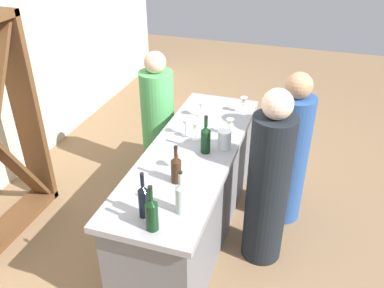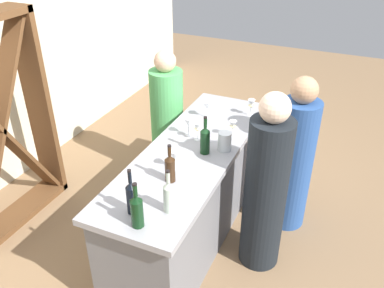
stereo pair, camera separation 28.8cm
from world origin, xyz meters
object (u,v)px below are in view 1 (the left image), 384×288
(wine_glass_far_right, at_px, (186,123))
(water_pitcher, at_px, (224,140))
(person_center_guest, at_px, (289,155))
(wine_bottle_leftmost_dark_green, at_px, (152,213))
(wine_glass_far_center, at_px, (201,106))
(person_right_guest, at_px, (158,123))
(wine_glass_far_left, at_px, (195,128))
(wine_glass_near_left, at_px, (244,102))
(wine_glass_near_right, at_px, (179,157))
(wine_glass_near_center, at_px, (230,124))
(wine_bottle_second_right_amber_brown, at_px, (176,169))
(wine_bottle_second_left_near_black, at_px, (144,200))
(wine_bottle_rightmost_dark_green, at_px, (206,139))
(person_left_guest, at_px, (268,186))
(wine_bottle_center_clear_pale, at_px, (181,197))

(wine_glass_far_right, height_order, water_pitcher, same)
(person_center_guest, bearing_deg, wine_bottle_leftmost_dark_green, 83.93)
(wine_glass_far_center, height_order, person_right_guest, person_right_guest)
(wine_glass_far_left, height_order, wine_glass_far_center, wine_glass_far_left)
(wine_glass_near_left, relative_size, person_right_guest, 0.11)
(wine_glass_near_left, relative_size, wine_glass_near_right, 1.07)
(wine_glass_near_center, xyz_separation_m, person_center_guest, (0.20, -0.52, -0.33))
(wine_bottle_leftmost_dark_green, xyz_separation_m, wine_glass_far_right, (1.19, 0.19, -0.01))
(wine_bottle_leftmost_dark_green, xyz_separation_m, wine_bottle_second_right_amber_brown, (0.51, 0.03, -0.01))
(wine_bottle_second_left_near_black, bearing_deg, water_pitcher, -15.96)
(wine_bottle_rightmost_dark_green, relative_size, person_left_guest, 0.21)
(wine_glass_far_center, bearing_deg, wine_bottle_rightmost_dark_green, -159.72)
(wine_glass_near_left, distance_m, wine_glass_far_right, 0.70)
(wine_glass_far_right, xyz_separation_m, water_pitcher, (-0.11, -0.37, -0.04))
(wine_bottle_leftmost_dark_green, bearing_deg, wine_glass_far_right, 8.98)
(wine_glass_near_right, height_order, wine_glass_far_left, wine_glass_far_left)
(wine_glass_near_right, xyz_separation_m, person_center_guest, (0.83, -0.76, -0.33))
(wine_bottle_rightmost_dark_green, xyz_separation_m, person_center_guest, (0.53, -0.64, -0.35))
(wine_bottle_second_right_amber_brown, height_order, water_pitcher, wine_bottle_second_right_amber_brown)
(wine_bottle_second_right_amber_brown, relative_size, wine_glass_far_left, 1.90)
(wine_bottle_second_right_amber_brown, height_order, wine_glass_near_left, wine_bottle_second_right_amber_brown)
(wine_glass_far_center, bearing_deg, person_left_guest, -130.46)
(wine_glass_near_right, bearing_deg, wine_bottle_center_clear_pale, -158.58)
(wine_bottle_leftmost_dark_green, height_order, person_left_guest, person_left_guest)
(wine_glass_near_right, relative_size, wine_glass_far_left, 0.95)
(wine_bottle_rightmost_dark_green, relative_size, person_center_guest, 0.22)
(wine_glass_far_left, bearing_deg, wine_bottle_leftmost_dark_green, -175.76)
(wine_bottle_leftmost_dark_green, distance_m, wine_glass_far_center, 1.58)
(wine_bottle_second_left_near_black, xyz_separation_m, wine_bottle_second_right_amber_brown, (0.42, -0.07, -0.01))
(wine_bottle_leftmost_dark_green, height_order, person_right_guest, person_right_guest)
(wine_bottle_second_right_amber_brown, xyz_separation_m, wine_bottle_rightmost_dark_green, (0.46, -0.08, 0.01))
(wine_bottle_second_left_near_black, distance_m, wine_glass_near_left, 1.70)
(water_pitcher, bearing_deg, wine_bottle_rightmost_dark_green, 129.92)
(wine_glass_far_left, height_order, person_left_guest, person_left_guest)
(person_left_guest, bearing_deg, person_right_guest, -46.77)
(wine_bottle_rightmost_dark_green, bearing_deg, wine_glass_far_left, 38.80)
(wine_bottle_second_left_near_black, height_order, wine_glass_far_left, wine_bottle_second_left_near_black)
(person_right_guest, bearing_deg, wine_glass_far_right, -48.35)
(wine_glass_near_right, bearing_deg, wine_bottle_second_left_near_black, 177.17)
(wine_bottle_second_left_near_black, xyz_separation_m, person_left_guest, (0.83, -0.69, -0.31))
(wine_bottle_rightmost_dark_green, xyz_separation_m, water_pitcher, (0.11, -0.13, -0.04))
(person_right_guest, bearing_deg, wine_bottle_second_right_amber_brown, -62.04)
(person_left_guest, bearing_deg, wine_bottle_second_left_near_black, 36.18)
(person_center_guest, bearing_deg, wine_glass_near_right, 66.27)
(wine_bottle_second_right_amber_brown, xyz_separation_m, wine_glass_near_right, (0.16, 0.04, -0.01))
(wine_bottle_rightmost_dark_green, height_order, wine_glass_far_left, wine_bottle_rightmost_dark_green)
(wine_bottle_leftmost_dark_green, relative_size, wine_glass_far_left, 2.06)
(wine_glass_far_right, xyz_separation_m, person_right_guest, (0.56, 0.50, -0.36))
(wine_bottle_leftmost_dark_green, height_order, wine_bottle_rightmost_dark_green, wine_bottle_rightmost_dark_green)
(wine_glass_near_center, bearing_deg, wine_glass_near_left, -2.92)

